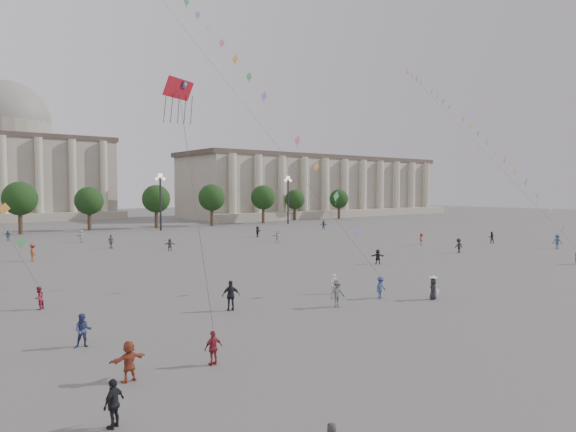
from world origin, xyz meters
TOP-DOWN VIEW (x-y plane):
  - ground at (0.00, 0.00)m, footprint 360.00×360.00m
  - hall_east at (75.00, 93.89)m, footprint 84.00×26.22m
  - hall_central at (0.00, 129.22)m, footprint 48.30×34.30m
  - tree_row at (0.00, 78.00)m, footprint 137.12×5.12m
  - lamp_post_mid_east at (15.00, 70.00)m, footprint 2.00×0.90m
  - lamp_post_far_east at (45.00, 70.00)m, footprint 2.00×0.90m
  - person_crowd_0 at (-10.97, 65.80)m, footprint 0.96×0.47m
  - person_crowd_3 at (14.64, 16.16)m, footprint 1.38×1.26m
  - person_crowd_4 at (-2.94, 57.36)m, footprint 1.63×1.52m
  - person_crowd_6 at (-1.92, 4.69)m, footprint 1.17×0.68m
  - person_crowd_7 at (19.48, 39.81)m, footprint 1.64×1.03m
  - person_crowd_8 at (33.10, 24.83)m, footprint 1.17×1.14m
  - person_crowd_9 at (21.94, 48.44)m, footprint 1.62×1.31m
  - person_crowd_12 at (2.75, 39.87)m, footprint 1.39×1.25m
  - person_crowd_13 at (0.88, 8.04)m, footprint 0.62×0.64m
  - person_crowd_14 at (42.94, 11.04)m, footprint 1.30×1.39m
  - person_crowd_15 at (42.94, 20.18)m, footprint 1.00×1.00m
  - person_crowd_16 at (-2.15, 47.04)m, footprint 1.14×0.84m
  - person_crowd_17 at (-12.77, 40.35)m, footprint 0.74×1.26m
  - person_crowd_18 at (29.46, 16.56)m, footprint 1.22×0.83m
  - person_crowd_19 at (-17.53, 6.13)m, footprint 0.98×0.88m
  - person_crowd_20 at (40.82, 53.60)m, footprint 0.96×1.63m
  - tourist_0 at (-13.80, 0.03)m, footprint 0.91×0.43m
  - tourist_1 at (-7.88, 8.17)m, footprint 1.21×0.87m
  - tourist_2 at (-17.42, 0.42)m, footprint 1.56×0.63m
  - tourist_4 at (-19.28, -3.19)m, footprint 1.00×0.84m
  - kite_flyer_0 at (-17.41, 15.98)m, footprint 0.90×0.91m
  - kite_flyer_1 at (2.33, 4.77)m, footprint 1.09×0.74m
  - hat_person at (4.99, 2.31)m, footprint 0.85×0.75m
  - dragon_kite at (-11.93, 6.96)m, footprint 2.19×4.23m
  - kite_train_east at (43.60, 25.49)m, footprint 24.37×40.53m

SIDE VIEW (x-z plane):
  - ground at x=0.00m, z-range 0.00..0.00m
  - person_crowd_13 at x=0.88m, z-range 0.00..1.48m
  - kite_flyer_0 at x=-17.41m, z-range 0.00..1.48m
  - tourist_0 at x=-13.80m, z-range 0.00..1.52m
  - person_crowd_3 at x=14.64m, z-range 0.00..1.53m
  - person_crowd_12 at x=2.75m, z-range 0.00..1.53m
  - kite_flyer_1 at x=2.33m, z-range 0.00..1.57m
  - person_crowd_0 at x=-10.97m, z-range 0.00..1.59m
  - hat_person at x=4.99m, z-range -0.04..1.65m
  - tourist_4 at x=-19.28m, z-range 0.00..1.61m
  - person_crowd_8 at x=33.10m, z-range 0.00..1.61m
  - person_crowd_15 at x=42.94m, z-range 0.00..1.64m
  - tourist_2 at x=-17.42m, z-range 0.00..1.64m
  - person_crowd_19 at x=-17.53m, z-range 0.00..1.66m
  - person_crowd_20 at x=40.82m, z-range 0.00..1.68m
  - person_crowd_7 at x=19.48m, z-range 0.00..1.69m
  - person_crowd_9 at x=21.94m, z-range 0.00..1.73m
  - person_crowd_18 at x=29.46m, z-range 0.00..1.74m
  - person_crowd_16 at x=-2.15m, z-range 0.00..1.79m
  - person_crowd_6 at x=-1.92m, z-range 0.00..1.82m
  - person_crowd_4 at x=-2.94m, z-range 0.00..1.83m
  - person_crowd_14 at x=42.94m, z-range 0.00..1.88m
  - tourist_1 at x=-7.88m, z-range 0.00..1.91m
  - person_crowd_17 at x=-12.77m, z-range 0.00..1.92m
  - tree_row at x=0.00m, z-range 1.39..9.39m
  - lamp_post_mid_east at x=15.00m, z-range 2.03..12.68m
  - lamp_post_far_east at x=45.00m, z-range 2.03..12.68m
  - hall_east at x=75.00m, z-range -0.17..17.03m
  - dragon_kite at x=-11.93m, z-range 5.64..19.34m
  - hall_central at x=0.00m, z-range -3.52..31.98m
  - kite_train_east at x=43.60m, z-range -10.77..46.18m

